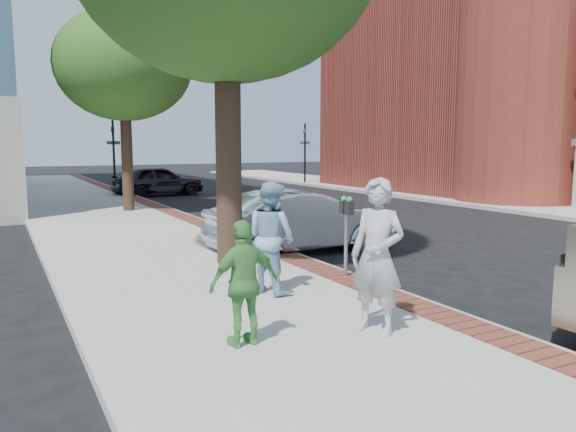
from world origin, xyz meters
TOP-DOWN VIEW (x-y plane):
  - ground at (0.00, 0.00)m, footprint 120.00×120.00m
  - sidewalk at (-1.50, 8.00)m, footprint 5.00×60.00m
  - brick_strip at (0.70, 8.00)m, footprint 0.60×60.00m
  - curb at (1.05, 8.00)m, footprint 0.10×60.00m
  - sidewalk_far at (14.50, 8.00)m, footprint 5.00×60.00m
  - church at (20.98, 13.13)m, footprint 19.00×16.00m
  - signal_near at (0.90, 22.00)m, footprint 0.70×0.15m
  - signal_far at (12.50, 22.00)m, footprint 0.70×0.15m
  - tree_far at (-0.50, 12.00)m, footprint 4.80×4.80m
  - parking_meter at (0.79, -0.30)m, footprint 0.12×0.32m
  - person_gray at (-0.55, -3.01)m, footprint 0.74×0.86m
  - person_officer at (-0.87, -0.61)m, footprint 0.93×1.05m
  - person_green at (-2.23, -2.65)m, footprint 0.92×0.43m
  - sedan_silver at (1.60, 2.82)m, footprint 4.53×1.69m
  - bg_car at (2.39, 18.82)m, footprint 4.50×2.10m

SIDE VIEW (x-z plane):
  - ground at x=0.00m, z-range 0.00..0.00m
  - sidewalk at x=-1.50m, z-range 0.00..0.15m
  - curb at x=1.05m, z-range 0.00..0.15m
  - sidewalk_far at x=14.50m, z-range 0.00..0.15m
  - brick_strip at x=0.70m, z-range 0.15..0.16m
  - sedan_silver at x=1.60m, z-range 0.00..1.48m
  - bg_car at x=2.39m, z-range 0.00..1.49m
  - person_green at x=-2.23m, z-range 0.15..1.68m
  - person_officer at x=-0.87m, z-range 0.15..1.96m
  - person_gray at x=-0.55m, z-range 0.15..2.14m
  - parking_meter at x=0.79m, z-range 0.47..1.94m
  - signal_near at x=0.90m, z-range 0.35..4.15m
  - signal_far at x=12.50m, z-range 0.35..4.15m
  - tree_far at x=-0.50m, z-range 1.73..8.87m
  - church at x=20.98m, z-range -2.94..17.46m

